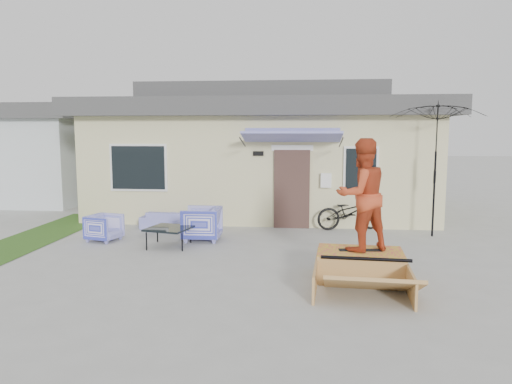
# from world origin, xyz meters

# --- Properties ---
(ground) EXTENTS (90.00, 90.00, 0.00)m
(ground) POSITION_xyz_m (0.00, 0.00, 0.00)
(ground) COLOR #9E9E99
(ground) RESTS_ON ground
(grass_strip) EXTENTS (1.40, 8.00, 0.01)m
(grass_strip) POSITION_xyz_m (-5.20, 2.00, 0.00)
(grass_strip) COLOR #2A531B
(grass_strip) RESTS_ON ground
(house) EXTENTS (10.80, 8.49, 4.10)m
(house) POSITION_xyz_m (0.00, 7.99, 1.94)
(house) COLOR beige
(house) RESTS_ON ground
(neighbor_house) EXTENTS (8.60, 7.60, 3.50)m
(neighbor_house) POSITION_xyz_m (-10.50, 10.00, 1.78)
(neighbor_house) COLOR silver
(neighbor_house) RESTS_ON ground
(loveseat) EXTENTS (1.62, 0.55, 0.62)m
(loveseat) POSITION_xyz_m (-2.20, 4.08, 0.31)
(loveseat) COLOR #252FB2
(loveseat) RESTS_ON ground
(armchair_left) EXTENTS (0.79, 0.82, 0.70)m
(armchair_left) POSITION_xyz_m (-3.38, 2.48, 0.35)
(armchair_left) COLOR #252FB2
(armchair_left) RESTS_ON ground
(armchair_right) EXTENTS (0.82, 0.87, 0.88)m
(armchair_right) POSITION_xyz_m (-1.10, 2.78, 0.44)
(armchair_right) COLOR #252FB2
(armchair_right) RESTS_ON ground
(coffee_table) EXTENTS (1.07, 1.07, 0.44)m
(coffee_table) POSITION_xyz_m (-1.69, 2.07, 0.22)
(coffee_table) COLOR black
(coffee_table) RESTS_ON ground
(bicycle) EXTENTS (1.87, 1.01, 1.13)m
(bicycle) POSITION_xyz_m (2.54, 4.38, 0.57)
(bicycle) COLOR black
(bicycle) RESTS_ON ground
(patio_umbrella) EXTENTS (2.73, 2.61, 2.20)m
(patio_umbrella) POSITION_xyz_m (4.50, 3.75, 1.75)
(patio_umbrella) COLOR black
(patio_umbrella) RESTS_ON ground
(skate_ramp) EXTENTS (1.62, 2.07, 0.49)m
(skate_ramp) POSITION_xyz_m (2.31, 0.05, 0.25)
(skate_ramp) COLOR #B08147
(skate_ramp) RESTS_ON ground
(skateboard) EXTENTS (0.76, 0.24, 0.05)m
(skateboard) POSITION_xyz_m (2.31, 0.10, 0.51)
(skateboard) COLOR black
(skateboard) RESTS_ON skate_ramp
(skater) EXTENTS (1.18, 1.08, 1.96)m
(skater) POSITION_xyz_m (2.31, 0.10, 1.52)
(skater) COLOR #BA4120
(skater) RESTS_ON skateboard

